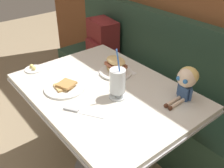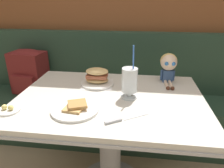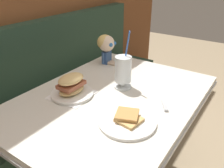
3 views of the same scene
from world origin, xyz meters
The scene contains 7 objects.
booth_bench centered at (0.00, 0.81, 0.33)m, with size 2.60×0.48×1.00m.
diner_table centered at (0.00, 0.18, 0.54)m, with size 1.11×0.81×0.74m.
toast_plate centered at (-0.16, -0.01, 0.75)m, with size 0.25×0.25×0.04m.
milkshake_glass centered at (0.11, 0.18, 0.84)m, with size 0.10×0.10×0.32m.
sandwich_plate centered at (-0.11, 0.35, 0.79)m, with size 0.22×0.22×0.12m.
butter_knife centered at (0.08, -0.07, 0.74)m, with size 0.21×0.14×0.01m.
seated_doll centered at (0.36, 0.47, 0.87)m, with size 0.12×0.22×0.20m.
Camera 3 is at (-0.87, -0.41, 1.34)m, focal length 37.42 mm.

